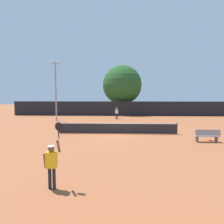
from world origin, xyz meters
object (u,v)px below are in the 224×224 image
object	(u,v)px
player_receiving	(117,112)
large_tree	(122,85)
light_pole	(56,87)
parked_car_near	(167,108)
courtside_bench	(207,136)
tennis_ball	(124,131)
spare_racket	(210,140)
player_serving	(52,160)

from	to	relation	value
player_receiving	large_tree	bearing A→B (deg)	-96.22
player_receiving	light_pole	xyz separation A→B (m)	(-7.98, -3.05, 3.53)
player_receiving	parked_car_near	bearing A→B (deg)	-129.09
courtside_bench	light_pole	bearing A→B (deg)	143.83
tennis_ball	large_tree	bearing A→B (deg)	89.96
light_pole	player_receiving	bearing A→B (deg)	20.94
tennis_ball	parked_car_near	size ratio (longest dim) A/B	0.02
spare_racket	large_tree	bearing A→B (deg)	106.67
player_serving	parked_car_near	bearing A→B (deg)	69.93
courtside_bench	large_tree	size ratio (longest dim) A/B	0.20
tennis_ball	spare_racket	size ratio (longest dim) A/B	0.13
spare_racket	light_pole	distance (m)	19.06
light_pole	large_tree	world-z (taller)	large_tree
tennis_ball	light_pole	world-z (taller)	light_pole
player_serving	parked_car_near	size ratio (longest dim) A/B	0.55
player_serving	player_receiving	size ratio (longest dim) A/B	1.48
player_receiving	parked_car_near	world-z (taller)	parked_car_near
tennis_ball	courtside_bench	bearing A→B (deg)	-33.59
parked_car_near	player_serving	bearing A→B (deg)	-101.99
player_receiving	spare_racket	size ratio (longest dim) A/B	3.20
spare_racket	courtside_bench	distance (m)	0.88
large_tree	courtside_bench	bearing A→B (deg)	-74.89
player_receiving	tennis_ball	distance (m)	10.03
player_serving	courtside_bench	size ratio (longest dim) A/B	1.36
tennis_ball	light_pole	size ratio (longest dim) A/B	0.01
courtside_bench	large_tree	xyz separation A→B (m)	(-6.01, 22.26, 5.00)
player_receiving	large_tree	world-z (taller)	large_tree
spare_racket	light_pole	bearing A→B (deg)	146.14
tennis_ball	large_tree	world-z (taller)	large_tree
light_pole	spare_racket	bearing A→B (deg)	-33.86
courtside_bench	large_tree	world-z (taller)	large_tree
spare_racket	large_tree	world-z (taller)	large_tree
player_serving	light_pole	world-z (taller)	light_pole
courtside_bench	parked_car_near	world-z (taller)	parked_car_near
player_serving	spare_racket	world-z (taller)	player_serving
light_pole	parked_car_near	distance (m)	24.87
courtside_bench	parked_car_near	distance (m)	27.24
player_receiving	courtside_bench	world-z (taller)	player_receiving
player_receiving	large_tree	distance (m)	9.48
player_serving	large_tree	world-z (taller)	large_tree
tennis_ball	player_receiving	bearing A→B (deg)	95.13
parked_car_near	light_pole	bearing A→B (deg)	-131.00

